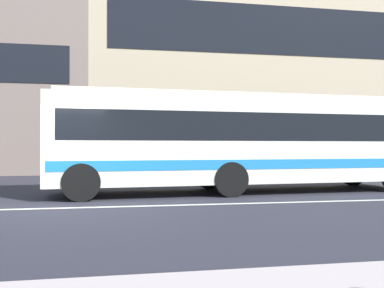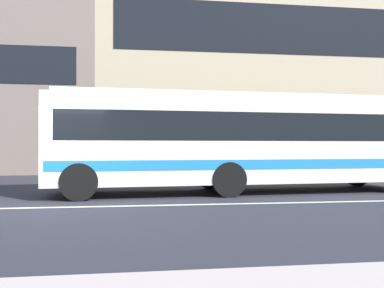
{
  "view_description": "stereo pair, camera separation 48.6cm",
  "coord_description": "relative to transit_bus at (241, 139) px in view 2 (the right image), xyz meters",
  "views": [
    {
      "loc": [
        1.6,
        -9.69,
        1.43
      ],
      "look_at": [
        3.83,
        3.01,
        1.52
      ],
      "focal_mm": 37.4,
      "sensor_mm": 36.0,
      "label": 1
    },
    {
      "loc": [
        2.08,
        -9.76,
        1.43
      ],
      "look_at": [
        3.83,
        3.01,
        1.52
      ],
      "focal_mm": 37.4,
      "sensor_mm": 36.0,
      "label": 2
    }
  ],
  "objects": [
    {
      "name": "ground_plane",
      "position": [
        -5.31,
        -2.54,
        -1.67
      ],
      "size": [
        160.0,
        160.0,
        0.0
      ],
      "primitive_type": "plane",
      "color": "#2A2934"
    },
    {
      "name": "lane_centre_line",
      "position": [
        -5.31,
        -2.54,
        -1.67
      ],
      "size": [
        60.0,
        0.16,
        0.01
      ],
      "primitive_type": "cube",
      "color": "silver",
      "rests_on": "ground_plane"
    },
    {
      "name": "apartment_block_right",
      "position": [
        6.46,
        14.33,
        5.11
      ],
      "size": [
        23.73,
        11.45,
        13.57
      ],
      "color": "#C6B190",
      "rests_on": "ground_plane"
    },
    {
      "name": "transit_bus",
      "position": [
        0.0,
        0.0,
        0.0
      ],
      "size": [
        11.82,
        3.19,
        3.03
      ],
      "color": "silver",
      "rests_on": "ground_plane"
    }
  ]
}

